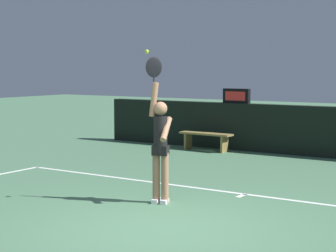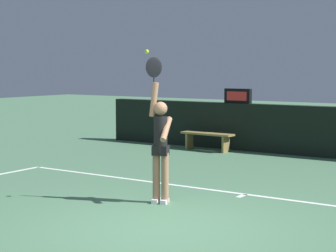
# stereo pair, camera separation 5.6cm
# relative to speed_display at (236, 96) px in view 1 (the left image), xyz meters

# --- Properties ---
(ground_plane) EXTENTS (60.00, 60.00, 0.00)m
(ground_plane) POSITION_rel_speed_display_xyz_m (2.76, -7.77, -1.48)
(ground_plane) COLOR #487353
(court_lines) EXTENTS (10.55, 6.01, 0.00)m
(court_lines) POSITION_rel_speed_display_xyz_m (2.76, -8.04, -1.48)
(court_lines) COLOR white
(court_lines) RESTS_ON ground
(back_wall) EXTENTS (13.86, 0.30, 1.28)m
(back_wall) POSITION_rel_speed_display_xyz_m (2.76, 0.00, -0.84)
(back_wall) COLOR black
(back_wall) RESTS_ON ground
(speed_display) EXTENTS (0.77, 0.16, 0.40)m
(speed_display) POSITION_rel_speed_display_xyz_m (0.00, 0.00, 0.00)
(speed_display) COLOR black
(speed_display) RESTS_ON back_wall
(tennis_player) EXTENTS (0.50, 0.47, 2.44)m
(tennis_player) POSITION_rel_speed_display_xyz_m (1.87, -6.50, -0.47)
(tennis_player) COLOR #9F7152
(tennis_player) RESTS_ON ground
(tennis_ball) EXTENTS (0.07, 0.07, 0.07)m
(tennis_ball) POSITION_rel_speed_display_xyz_m (1.72, -6.66, 1.04)
(tennis_ball) COLOR #CBE42E
(courtside_bench_near) EXTENTS (1.55, 0.43, 0.49)m
(courtside_bench_near) POSITION_rel_speed_display_xyz_m (-0.59, -0.65, -1.11)
(courtside_bench_near) COLOR olive
(courtside_bench_near) RESTS_ON ground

